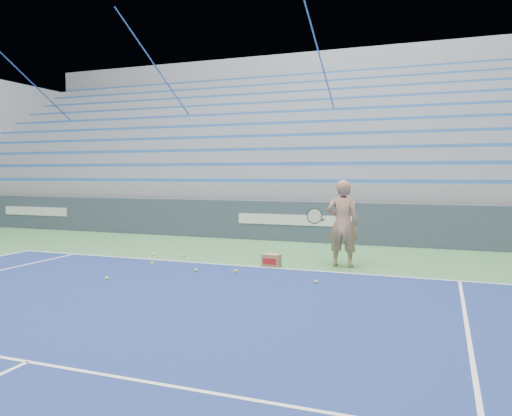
% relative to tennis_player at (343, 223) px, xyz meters
% --- Properties ---
extents(sponsor_barrier, '(30.00, 0.32, 1.10)m').
position_rel_tennis_player_xyz_m(sponsor_barrier, '(-1.94, 3.32, -0.32)').
color(sponsor_barrier, '#394556').
rests_on(sponsor_barrier, ground).
extents(bleachers, '(31.00, 9.15, 7.30)m').
position_rel_tennis_player_xyz_m(bleachers, '(-1.95, 9.04, 1.48)').
color(bleachers, '#94969C').
rests_on(bleachers, ground).
extents(tennis_player, '(0.92, 0.83, 1.74)m').
position_rel_tennis_player_xyz_m(tennis_player, '(0.00, 0.00, 0.00)').
color(tennis_player, tan).
rests_on(tennis_player, ground).
extents(ball_box, '(0.35, 0.28, 0.26)m').
position_rel_tennis_player_xyz_m(ball_box, '(-1.33, -0.50, -0.74)').
color(ball_box, '#A2794E').
rests_on(ball_box, ground).
extents(tennis_ball_0, '(0.07, 0.07, 0.07)m').
position_rel_tennis_player_xyz_m(tennis_ball_0, '(-2.50, -1.50, -0.84)').
color(tennis_ball_0, '#DEEE30').
rests_on(tennis_ball_0, ground).
extents(tennis_ball_1, '(0.07, 0.07, 0.07)m').
position_rel_tennis_player_xyz_m(tennis_ball_1, '(-3.66, -1.19, -0.84)').
color(tennis_ball_1, '#DEEE30').
rests_on(tennis_ball_1, ground).
extents(tennis_ball_2, '(0.07, 0.07, 0.07)m').
position_rel_tennis_player_xyz_m(tennis_ball_2, '(-3.52, -0.10, -0.84)').
color(tennis_ball_2, '#DEEE30').
rests_on(tennis_ball_2, ground).
extents(tennis_ball_3, '(0.07, 0.07, 0.07)m').
position_rel_tennis_player_xyz_m(tennis_ball_3, '(-3.62, -2.72, -0.84)').
color(tennis_ball_3, '#DEEE30').
rests_on(tennis_ball_3, ground).
extents(tennis_ball_4, '(0.07, 0.07, 0.07)m').
position_rel_tennis_player_xyz_m(tennis_ball_4, '(-4.27, -0.21, -0.84)').
color(tennis_ball_4, '#DEEE30').
rests_on(tennis_ball_4, ground).
extents(tennis_ball_5, '(0.07, 0.07, 0.07)m').
position_rel_tennis_player_xyz_m(tennis_ball_5, '(-1.76, -1.32, -0.84)').
color(tennis_ball_5, '#DEEE30').
rests_on(tennis_ball_5, ground).
extents(tennis_ball_6, '(0.07, 0.07, 0.07)m').
position_rel_tennis_player_xyz_m(tennis_ball_6, '(-0.12, -1.70, -0.84)').
color(tennis_ball_6, '#DEEE30').
rests_on(tennis_ball_6, ground).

